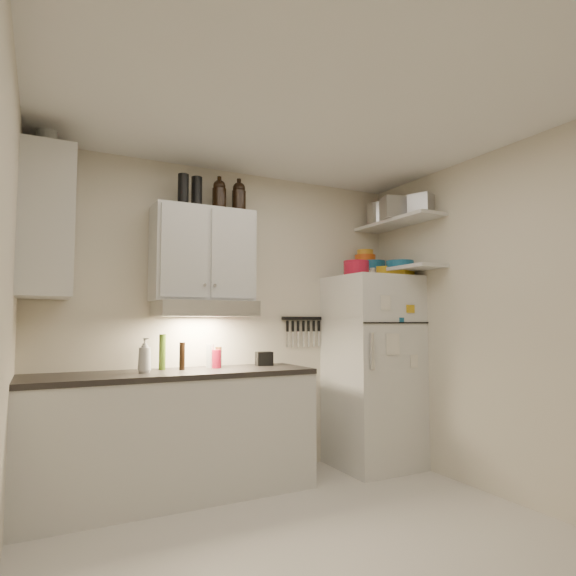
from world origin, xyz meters
name	(u,v)px	position (x,y,z in m)	size (l,w,h in m)	color
floor	(322,553)	(0.00, 0.00, -0.01)	(3.20, 3.00, 0.02)	silver
ceiling	(320,101)	(0.00, 0.00, 2.61)	(3.20, 3.00, 0.02)	white
back_wall	(230,320)	(0.00, 1.51, 1.30)	(3.20, 0.02, 2.60)	beige
right_wall	(509,320)	(1.61, 0.00, 1.30)	(0.02, 3.00, 2.60)	beige
base_cabinet	(173,437)	(-0.55, 1.20, 0.44)	(2.10, 0.60, 0.88)	silver
countertop	(174,374)	(-0.55, 1.20, 0.90)	(2.10, 0.62, 0.04)	black
upper_cabinet	(203,255)	(-0.30, 1.33, 1.83)	(0.80, 0.33, 0.75)	silver
side_cabinet	(46,224)	(-1.44, 1.20, 1.95)	(0.33, 0.55, 1.00)	silver
range_hood	(205,309)	(-0.30, 1.27, 1.39)	(0.76, 0.46, 0.12)	silver
fridge	(373,370)	(1.25, 1.16, 0.85)	(0.70, 0.68, 1.70)	silver
shelf_hi	(398,223)	(1.45, 1.02, 2.20)	(0.30, 0.95, 0.03)	silver
shelf_lo	(398,270)	(1.45, 1.02, 1.76)	(0.30, 0.95, 0.03)	silver
knife_strip	(302,318)	(0.70, 1.49, 1.32)	(0.42, 0.02, 0.03)	black
dutch_oven	(356,268)	(1.05, 1.11, 1.77)	(0.23, 0.23, 0.13)	#A8132C
book_stack	(395,271)	(1.42, 1.02, 1.75)	(0.22, 0.27, 0.09)	gold
spice_jar	(373,273)	(1.27, 1.17, 1.74)	(0.05, 0.05, 0.09)	silver
stock_pot	(382,216)	(1.51, 1.32, 2.33)	(0.31, 0.31, 0.22)	silver
tin_a	(393,209)	(1.37, 0.99, 2.32)	(0.20, 0.18, 0.20)	#AAAAAD
tin_b	(422,206)	(1.52, 0.77, 2.31)	(0.19, 0.19, 0.19)	#AAAAAD
bowl_teal	(372,266)	(1.39, 1.34, 1.82)	(0.25, 0.25, 0.10)	#155478
bowl_orange	(365,258)	(1.34, 1.37, 1.90)	(0.20, 0.20, 0.06)	#CD4D13
bowl_yellow	(365,253)	(1.34, 1.37, 1.96)	(0.16, 0.16, 0.05)	orange
plates	(400,264)	(1.42, 0.97, 1.81)	(0.25, 0.25, 0.06)	#155478
growler_a	(219,195)	(-0.16, 1.34, 2.34)	(0.11, 0.11, 0.27)	black
growler_b	(239,198)	(0.01, 1.35, 2.34)	(0.12, 0.12, 0.28)	black
thermos_a	(197,192)	(-0.37, 1.31, 2.33)	(0.09, 0.09, 0.25)	black
thermos_b	(183,190)	(-0.49, 1.26, 2.32)	(0.08, 0.08, 0.24)	black
side_jar	(47,140)	(-1.45, 1.23, 2.54)	(0.13, 0.13, 0.18)	silver
soap_bottle	(145,353)	(-0.77, 1.20, 1.06)	(0.11, 0.11, 0.28)	silver
pepper_mill	(218,357)	(-0.15, 1.36, 1.00)	(0.05, 0.05, 0.16)	brown
oil_bottle	(162,352)	(-0.60, 1.36, 1.06)	(0.05, 0.05, 0.27)	#416018
vinegar_bottle	(182,356)	(-0.47, 1.27, 1.03)	(0.04, 0.04, 0.21)	black
clear_bottle	(210,356)	(-0.23, 1.34, 1.01)	(0.06, 0.06, 0.19)	silver
red_jar	(217,359)	(-0.19, 1.29, 0.99)	(0.07, 0.07, 0.14)	#A8132C
caddy	(264,359)	(0.24, 1.33, 0.98)	(0.14, 0.10, 0.12)	black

